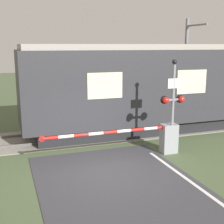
% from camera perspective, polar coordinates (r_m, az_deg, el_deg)
% --- Properties ---
extents(ground_plane, '(80.00, 80.00, 0.00)m').
position_cam_1_polar(ground_plane, '(10.56, -1.01, -10.60)').
color(ground_plane, '#475638').
extents(track_bed, '(36.00, 3.20, 0.13)m').
position_cam_1_polar(track_bed, '(14.37, -6.27, -4.33)').
color(track_bed, gray).
rests_on(track_bed, ground_plane).
extents(train, '(14.71, 3.20, 4.12)m').
position_cam_1_polar(train, '(15.71, 11.10, 4.70)').
color(train, black).
rests_on(train, ground_plane).
extents(crossing_barrier, '(5.18, 0.44, 1.14)m').
position_cam_1_polar(crossing_barrier, '(12.01, 8.73, -4.61)').
color(crossing_barrier, gray).
rests_on(crossing_barrier, ground_plane).
extents(signal_post, '(0.96, 0.26, 3.58)m').
position_cam_1_polar(signal_post, '(11.79, 11.10, 1.93)').
color(signal_post, gray).
rests_on(signal_post, ground_plane).
extents(catenary_pole, '(0.20, 1.90, 5.51)m').
position_cam_1_polar(catenary_pole, '(18.20, 13.38, 8.09)').
color(catenary_pole, slate).
rests_on(catenary_pole, ground_plane).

